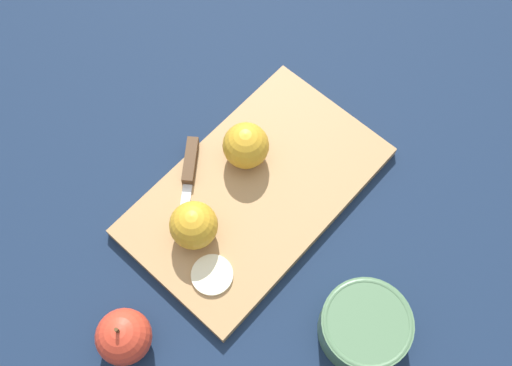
# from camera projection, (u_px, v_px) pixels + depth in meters

# --- Properties ---
(ground_plane) EXTENTS (4.00, 4.00, 0.00)m
(ground_plane) POSITION_uv_depth(u_px,v_px,m) (256.00, 193.00, 0.92)
(ground_plane) COLOR #14233D
(cutting_board) EXTENTS (0.40, 0.24, 0.02)m
(cutting_board) POSITION_uv_depth(u_px,v_px,m) (256.00, 191.00, 0.92)
(cutting_board) COLOR #A37A4C
(cutting_board) RESTS_ON ground_plane
(apple_half_left) EXTENTS (0.07, 0.07, 0.07)m
(apple_half_left) POSITION_uv_depth(u_px,v_px,m) (246.00, 146.00, 0.90)
(apple_half_left) COLOR gold
(apple_half_left) RESTS_ON cutting_board
(apple_half_right) EXTENTS (0.07, 0.07, 0.07)m
(apple_half_right) POSITION_uv_depth(u_px,v_px,m) (194.00, 225.00, 0.84)
(apple_half_right) COLOR gold
(apple_half_right) RESTS_ON cutting_board
(knife) EXTENTS (0.13, 0.11, 0.02)m
(knife) POSITION_uv_depth(u_px,v_px,m) (190.00, 166.00, 0.91)
(knife) COLOR silver
(knife) RESTS_ON cutting_board
(apple_slice) EXTENTS (0.06, 0.06, 0.01)m
(apple_slice) POSITION_uv_depth(u_px,v_px,m) (212.00, 275.00, 0.85)
(apple_slice) COLOR beige
(apple_slice) RESTS_ON cutting_board
(apple_whole) EXTENTS (0.08, 0.08, 0.09)m
(apple_whole) POSITION_uv_depth(u_px,v_px,m) (124.00, 337.00, 0.79)
(apple_whole) COLOR red
(apple_whole) RESTS_ON ground_plane
(bowl) EXTENTS (0.12, 0.12, 0.06)m
(bowl) POSITION_uv_depth(u_px,v_px,m) (365.00, 326.00, 0.81)
(bowl) COLOR #4C704C
(bowl) RESTS_ON ground_plane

